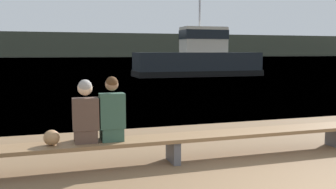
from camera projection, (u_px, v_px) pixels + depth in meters
water_surface at (59, 57)px, 123.06m from camera, size 240.00×240.00×0.00m
far_shoreline at (58, 45)px, 121.93m from camera, size 600.00×12.00×7.83m
bench_main at (173, 141)px, 6.30m from camera, size 7.33×0.56×0.44m
person_left at (85, 115)px, 5.82m from camera, size 0.39×0.42×1.00m
person_right at (112, 113)px, 5.94m from camera, size 0.39×0.41×1.04m
shopping_bag at (52, 138)px, 5.69m from camera, size 0.24×0.23×0.24m
tugboat_red at (199, 60)px, 28.52m from camera, size 9.78×3.08×5.99m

